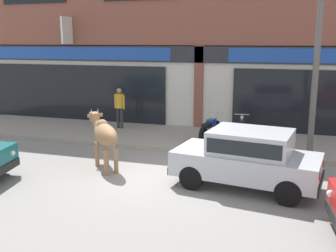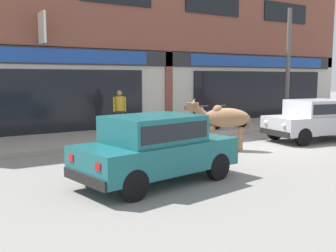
{
  "view_description": "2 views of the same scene",
  "coord_description": "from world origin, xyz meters",
  "px_view_note": "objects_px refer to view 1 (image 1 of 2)",
  "views": [
    {
      "loc": [
        3.42,
        -9.66,
        3.59
      ],
      "look_at": [
        0.13,
        1.0,
        1.16
      ],
      "focal_mm": 42.0,
      "sensor_mm": 36.0,
      "label": 1
    },
    {
      "loc": [
        -9.3,
        -9.24,
        2.26
      ],
      "look_at": [
        -2.89,
        1.0,
        0.76
      ],
      "focal_mm": 42.0,
      "sensor_mm": 36.0,
      "label": 2
    }
  ],
  "objects_px": {
    "car_1": "(248,156)",
    "motorcycle_0": "(210,128)",
    "motorcycle_1": "(241,131)",
    "utility_pole": "(316,73)",
    "cow": "(104,134)",
    "pedestrian": "(119,104)"
  },
  "relations": [
    {
      "from": "motorcycle_1",
      "to": "pedestrian",
      "type": "height_order",
      "value": "pedestrian"
    },
    {
      "from": "cow",
      "to": "utility_pole",
      "type": "xyz_separation_m",
      "value": [
        5.59,
        2.43,
        1.66
      ]
    },
    {
      "from": "pedestrian",
      "to": "utility_pole",
      "type": "distance_m",
      "value": 7.49
    },
    {
      "from": "car_1",
      "to": "motorcycle_0",
      "type": "distance_m",
      "value": 4.3
    },
    {
      "from": "utility_pole",
      "to": "motorcycle_0",
      "type": "bearing_deg",
      "value": 159.76
    },
    {
      "from": "motorcycle_1",
      "to": "pedestrian",
      "type": "xyz_separation_m",
      "value": [
        -4.87,
        0.82,
        0.6
      ]
    },
    {
      "from": "cow",
      "to": "motorcycle_1",
      "type": "distance_m",
      "value": 4.93
    },
    {
      "from": "car_1",
      "to": "motorcycle_0",
      "type": "xyz_separation_m",
      "value": [
        -1.71,
        3.93,
        -0.27
      ]
    },
    {
      "from": "cow",
      "to": "pedestrian",
      "type": "relative_size",
      "value": 1.07
    },
    {
      "from": "cow",
      "to": "pedestrian",
      "type": "distance_m",
      "value": 4.61
    },
    {
      "from": "motorcycle_1",
      "to": "pedestrian",
      "type": "relative_size",
      "value": 1.13
    },
    {
      "from": "motorcycle_1",
      "to": "cow",
      "type": "bearing_deg",
      "value": -133.74
    },
    {
      "from": "motorcycle_1",
      "to": "car_1",
      "type": "bearing_deg",
      "value": -80.87
    },
    {
      "from": "cow",
      "to": "motorcycle_0",
      "type": "relative_size",
      "value": 0.95
    },
    {
      "from": "motorcycle_0",
      "to": "motorcycle_1",
      "type": "xyz_separation_m",
      "value": [
        1.1,
        -0.1,
        0.0
      ]
    },
    {
      "from": "cow",
      "to": "motorcycle_1",
      "type": "height_order",
      "value": "cow"
    },
    {
      "from": "motorcycle_1",
      "to": "utility_pole",
      "type": "xyz_separation_m",
      "value": [
        2.2,
        -1.12,
        2.12
      ]
    },
    {
      "from": "cow",
      "to": "motorcycle_0",
      "type": "xyz_separation_m",
      "value": [
        2.3,
        3.64,
        -0.46
      ]
    },
    {
      "from": "motorcycle_1",
      "to": "motorcycle_0",
      "type": "bearing_deg",
      "value": 174.87
    },
    {
      "from": "motorcycle_1",
      "to": "utility_pole",
      "type": "distance_m",
      "value": 3.25
    },
    {
      "from": "motorcycle_0",
      "to": "pedestrian",
      "type": "relative_size",
      "value": 1.12
    },
    {
      "from": "car_1",
      "to": "pedestrian",
      "type": "distance_m",
      "value": 7.2
    }
  ]
}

